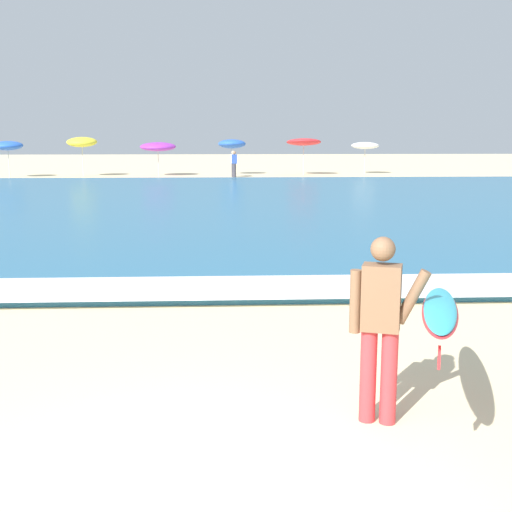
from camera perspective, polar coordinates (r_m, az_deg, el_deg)
The scene contains 12 objects.
ground_plane at distance 5.06m, azimuth -3.88°, elevation -20.62°, with size 160.00×160.00×0.00m, color beige.
sea at distance 24.02m, azimuth -2.99°, elevation 4.47°, with size 120.00×28.00×0.14m, color teal.
surf_foam at distance 10.77m, azimuth -3.26°, elevation -2.72°, with size 120.00×1.67×0.01m, color white.
surfer_with_board at distance 6.00m, azimuth 13.11°, elevation -5.06°, with size 1.31×2.62×1.73m.
beach_umbrella_0 at distance 42.48m, azimuth -20.71°, elevation 8.93°, with size 1.77×1.79×2.20m.
beach_umbrella_1 at distance 42.20m, azimuth -14.85°, elevation 9.52°, with size 1.83×1.88×2.47m.
beach_umbrella_2 at distance 41.73m, azimuth -8.50°, elevation 9.35°, with size 2.22×2.25×2.13m.
beach_umbrella_3 at distance 42.53m, azimuth -2.10°, elevation 9.68°, with size 1.76×1.79×2.28m.
beach_umbrella_4 at distance 42.29m, azimuth 4.16°, elevation 9.82°, with size 2.19×2.21×2.39m.
beach_umbrella_5 at distance 43.89m, azimuth 9.43°, elevation 9.42°, with size 1.78×1.79×2.07m.
beachgoer_near_row_left at distance 40.40m, azimuth -1.99°, elevation 8.06°, with size 0.32×0.20×1.58m.
beachgoer_near_row_mid at distance 39.66m, azimuth -1.89°, elevation 8.01°, with size 0.32×0.20×1.58m.
Camera 1 is at (0.12, -4.33, 2.62)m, focal length 46.17 mm.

